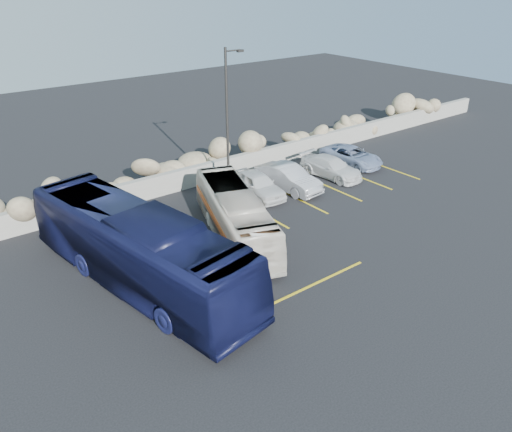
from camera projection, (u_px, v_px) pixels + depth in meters
ground at (313, 289)px, 19.85m from camera, size 90.00×90.00×0.00m
seawall at (167, 183)px, 28.13m from camera, size 60.00×0.40×1.20m
riprap_pile at (156, 165)px, 28.67m from camera, size 54.00×2.80×2.60m
parking_lines at (305, 210)px, 26.35m from camera, size 18.16×9.36×0.01m
lamppost at (228, 121)px, 26.11m from camera, size 1.14×0.18×8.00m
vintage_bus at (235, 216)px, 23.11m from camera, size 4.72×8.59×2.35m
tour_coach at (139, 248)px, 19.45m from camera, size 4.73×12.03×3.27m
car_a at (257, 184)px, 27.76m from camera, size 1.87×4.09×1.36m
car_b at (288, 178)px, 28.55m from camera, size 1.83×4.39×1.41m
car_c at (331, 167)px, 30.38m from camera, size 2.08×4.29×1.20m
car_d at (351, 156)px, 32.27m from camera, size 2.25×4.37×1.18m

